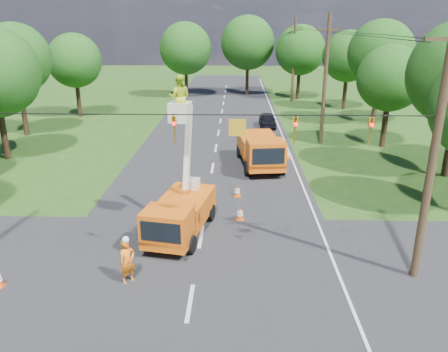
{
  "coord_description": "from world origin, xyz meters",
  "views": [
    {
      "loc": [
        1.55,
        -12.88,
        9.3
      ],
      "look_at": [
        1.02,
        6.15,
        2.6
      ],
      "focal_mm": 35.0,
      "sensor_mm": 36.0,
      "label": 1
    }
  ],
  "objects_px": {
    "pole_right_near": "(434,150)",
    "traffic_cone_3": "(237,191)",
    "distant_car": "(267,120)",
    "pole_right_far": "(294,59)",
    "traffic_cone_2": "(240,213)",
    "tree_left_f": "(74,61)",
    "tree_far_a": "(185,48)",
    "tree_far_b": "(248,43)",
    "bucket_truck": "(180,202)",
    "ground_worker": "(127,261)",
    "tree_left_e": "(16,59)",
    "traffic_cone_7": "(287,154)",
    "tree_right_d": "(381,53)",
    "tree_far_c": "(300,50)",
    "tree_right_e": "(348,56)",
    "tree_right_c": "(390,79)",
    "pole_right_mid": "(325,79)",
    "second_truck": "(260,150)"
  },
  "relations": [
    {
      "from": "traffic_cone_7",
      "to": "tree_right_d",
      "type": "bearing_deg",
      "value": 50.42
    },
    {
      "from": "distant_car",
      "to": "tree_right_d",
      "type": "height_order",
      "value": "tree_right_d"
    },
    {
      "from": "traffic_cone_2",
      "to": "tree_left_f",
      "type": "bearing_deg",
      "value": 123.49
    },
    {
      "from": "tree_left_f",
      "to": "bucket_truck",
      "type": "bearing_deg",
      "value": -62.59
    },
    {
      "from": "bucket_truck",
      "to": "tree_right_d",
      "type": "relative_size",
      "value": 0.75
    },
    {
      "from": "tree_left_e",
      "to": "tree_right_d",
      "type": "height_order",
      "value": "tree_right_d"
    },
    {
      "from": "bucket_truck",
      "to": "traffic_cone_2",
      "type": "distance_m",
      "value": 3.44
    },
    {
      "from": "bucket_truck",
      "to": "pole_right_far",
      "type": "bearing_deg",
      "value": 86.69
    },
    {
      "from": "distant_car",
      "to": "pole_right_near",
      "type": "relative_size",
      "value": 0.38
    },
    {
      "from": "tree_far_b",
      "to": "bucket_truck",
      "type": "bearing_deg",
      "value": -95.38
    },
    {
      "from": "pole_right_near",
      "to": "tree_far_a",
      "type": "height_order",
      "value": "pole_right_near"
    },
    {
      "from": "distant_car",
      "to": "tree_far_c",
      "type": "height_order",
      "value": "tree_far_c"
    },
    {
      "from": "traffic_cone_7",
      "to": "tree_right_e",
      "type": "distance_m",
      "value": 21.98
    },
    {
      "from": "pole_right_mid",
      "to": "tree_right_d",
      "type": "height_order",
      "value": "pole_right_mid"
    },
    {
      "from": "tree_left_e",
      "to": "tree_right_c",
      "type": "relative_size",
      "value": 1.2
    },
    {
      "from": "second_truck",
      "to": "ground_worker",
      "type": "bearing_deg",
      "value": -118.64
    },
    {
      "from": "bucket_truck",
      "to": "traffic_cone_7",
      "type": "bearing_deg",
      "value": 74.15
    },
    {
      "from": "ground_worker",
      "to": "distant_car",
      "type": "bearing_deg",
      "value": 28.89
    },
    {
      "from": "traffic_cone_3",
      "to": "traffic_cone_7",
      "type": "xyz_separation_m",
      "value": [
        3.63,
        7.47,
        0.0
      ]
    },
    {
      "from": "tree_left_e",
      "to": "traffic_cone_3",
      "type": "bearing_deg",
      "value": -37.14
    },
    {
      "from": "pole_right_far",
      "to": "pole_right_near",
      "type": "bearing_deg",
      "value": -90.0
    },
    {
      "from": "tree_far_a",
      "to": "tree_far_b",
      "type": "xyz_separation_m",
      "value": [
        8.0,
        2.0,
        0.62
      ]
    },
    {
      "from": "bucket_truck",
      "to": "tree_left_e",
      "type": "distance_m",
      "value": 25.04
    },
    {
      "from": "traffic_cone_2",
      "to": "tree_left_e",
      "type": "distance_m",
      "value": 25.97
    },
    {
      "from": "traffic_cone_2",
      "to": "tree_right_c",
      "type": "bearing_deg",
      "value": 50.97
    },
    {
      "from": "traffic_cone_3",
      "to": "tree_left_e",
      "type": "xyz_separation_m",
      "value": [
        -18.46,
        13.98,
        6.13
      ]
    },
    {
      "from": "bucket_truck",
      "to": "second_truck",
      "type": "xyz_separation_m",
      "value": [
        4.14,
        10.22,
        -0.4
      ]
    },
    {
      "from": "tree_far_a",
      "to": "ground_worker",
      "type": "bearing_deg",
      "value": -86.66
    },
    {
      "from": "tree_right_e",
      "to": "tree_far_a",
      "type": "xyz_separation_m",
      "value": [
        -18.8,
        8.0,
        0.38
      ]
    },
    {
      "from": "pole_right_mid",
      "to": "tree_right_e",
      "type": "height_order",
      "value": "pole_right_mid"
    },
    {
      "from": "ground_worker",
      "to": "tree_right_c",
      "type": "bearing_deg",
      "value": 5.25
    },
    {
      "from": "traffic_cone_2",
      "to": "tree_far_b",
      "type": "relative_size",
      "value": 0.07
    },
    {
      "from": "tree_right_e",
      "to": "tree_far_a",
      "type": "relative_size",
      "value": 0.91
    },
    {
      "from": "tree_far_b",
      "to": "tree_right_d",
      "type": "bearing_deg",
      "value": -56.75
    },
    {
      "from": "pole_right_near",
      "to": "pole_right_far",
      "type": "bearing_deg",
      "value": 90.0
    },
    {
      "from": "ground_worker",
      "to": "tree_far_b",
      "type": "distance_m",
      "value": 46.41
    },
    {
      "from": "tree_right_e",
      "to": "tree_far_b",
      "type": "relative_size",
      "value": 0.84
    },
    {
      "from": "pole_right_mid",
      "to": "distant_car",
      "type": "bearing_deg",
      "value": 125.61
    },
    {
      "from": "pole_right_far",
      "to": "tree_left_f",
      "type": "height_order",
      "value": "pole_right_far"
    },
    {
      "from": "pole_right_near",
      "to": "tree_right_e",
      "type": "xyz_separation_m",
      "value": [
        5.3,
        35.0,
        0.7
      ]
    },
    {
      "from": "tree_left_f",
      "to": "tree_right_e",
      "type": "bearing_deg",
      "value": 9.92
    },
    {
      "from": "traffic_cone_3",
      "to": "tree_left_e",
      "type": "distance_m",
      "value": 23.95
    },
    {
      "from": "tree_right_e",
      "to": "tree_far_c",
      "type": "xyz_separation_m",
      "value": [
        -4.3,
        7.0,
        0.25
      ]
    },
    {
      "from": "traffic_cone_3",
      "to": "tree_far_b",
      "type": "bearing_deg",
      "value": 87.92
    },
    {
      "from": "distant_car",
      "to": "tree_far_b",
      "type": "xyz_separation_m",
      "value": [
        -1.5,
        19.42,
        6.17
      ]
    },
    {
      "from": "pole_right_far",
      "to": "tree_left_f",
      "type": "distance_m",
      "value": 25.36
    },
    {
      "from": "pole_right_near",
      "to": "traffic_cone_3",
      "type": "bearing_deg",
      "value": 130.47
    },
    {
      "from": "distant_car",
      "to": "pole_right_far",
      "type": "height_order",
      "value": "pole_right_far"
    },
    {
      "from": "tree_far_c",
      "to": "tree_left_f",
      "type": "bearing_deg",
      "value": -153.72
    },
    {
      "from": "ground_worker",
      "to": "traffic_cone_2",
      "type": "xyz_separation_m",
      "value": [
        4.24,
        5.63,
        -0.53
      ]
    }
  ]
}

